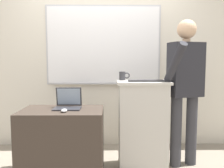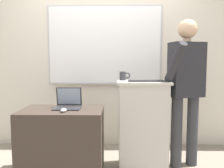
# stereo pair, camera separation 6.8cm
# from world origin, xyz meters

# --- Properties ---
(back_wall) EXTENTS (6.40, 0.17, 2.73)m
(back_wall) POSITION_xyz_m (0.00, 1.34, 1.37)
(back_wall) COLOR beige
(back_wall) RESTS_ON ground_plane
(lectern_podium) EXTENTS (0.59, 0.41, 1.02)m
(lectern_podium) POSITION_xyz_m (0.49, 0.50, 0.51)
(lectern_podium) COLOR #BCB7AD
(lectern_podium) RESTS_ON ground_plane
(side_desk) EXTENTS (0.88, 0.56, 0.73)m
(side_desk) POSITION_xyz_m (-0.41, 0.31, 0.37)
(side_desk) COLOR #382D26
(side_desk) RESTS_ON ground_plane
(person_presenter) EXTENTS (0.56, 0.62, 1.73)m
(person_presenter) POSITION_xyz_m (1.00, 0.55, 1.00)
(person_presenter) COLOR #333338
(person_presenter) RESTS_ON ground_plane
(laptop) EXTENTS (0.29, 0.25, 0.23)m
(laptop) POSITION_xyz_m (-0.35, 0.39, 0.80)
(laptop) COLOR #28282D
(laptop) RESTS_ON side_desk
(wireless_keyboard) EXTENTS (0.40, 0.11, 0.02)m
(wireless_keyboard) POSITION_xyz_m (0.52, 0.45, 1.03)
(wireless_keyboard) COLOR #2D2D30
(wireless_keyboard) RESTS_ON lectern_podium
(computer_mouse_by_laptop) EXTENTS (0.06, 0.10, 0.03)m
(computer_mouse_by_laptop) POSITION_xyz_m (-0.36, 0.18, 0.75)
(computer_mouse_by_laptop) COLOR #BCBCC1
(computer_mouse_by_laptop) RESTS_ON side_desk
(computer_mouse_by_keyboard) EXTENTS (0.06, 0.10, 0.03)m
(computer_mouse_by_keyboard) POSITION_xyz_m (0.74, 0.45, 1.04)
(computer_mouse_by_keyboard) COLOR silver
(computer_mouse_by_keyboard) RESTS_ON lectern_podium
(coffee_mug) EXTENTS (0.13, 0.07, 0.10)m
(coffee_mug) POSITION_xyz_m (0.27, 0.64, 1.08)
(coffee_mug) COLOR #333338
(coffee_mug) RESTS_ON lectern_podium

